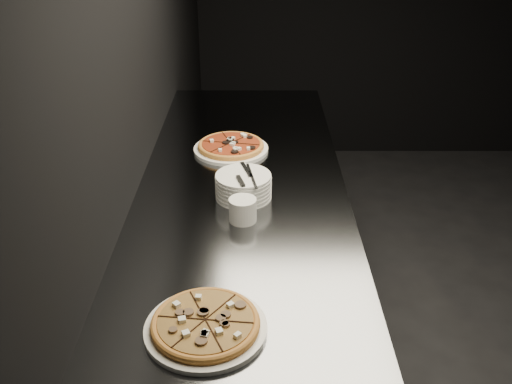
{
  "coord_description": "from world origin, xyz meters",
  "views": [
    {
      "loc": [
        -2.08,
        -1.67,
        1.86
      ],
      "look_at": [
        -2.08,
        -0.02,
        0.98
      ],
      "focal_mm": 40.0,
      "sensor_mm": 36.0,
      "label": 1
    }
  ],
  "objects_px": {
    "pizza_mushroom": "(206,325)",
    "plate_stack": "(243,186)",
    "counter": "(243,311)",
    "pizza_tomato": "(231,147)",
    "cutlery": "(245,176)",
    "ramekin": "(243,209)"
  },
  "relations": [
    {
      "from": "pizza_mushroom",
      "to": "plate_stack",
      "type": "xyz_separation_m",
      "value": [
        0.08,
        0.67,
        0.02
      ]
    },
    {
      "from": "counter",
      "to": "plate_stack",
      "type": "height_order",
      "value": "plate_stack"
    },
    {
      "from": "pizza_mushroom",
      "to": "pizza_tomato",
      "type": "relative_size",
      "value": 0.96
    },
    {
      "from": "pizza_mushroom",
      "to": "cutlery",
      "type": "height_order",
      "value": "cutlery"
    },
    {
      "from": "ramekin",
      "to": "pizza_mushroom",
      "type": "bearing_deg",
      "value": -98.57
    },
    {
      "from": "counter",
      "to": "cutlery",
      "type": "bearing_deg",
      "value": 69.18
    },
    {
      "from": "cutlery",
      "to": "pizza_tomato",
      "type": "bearing_deg",
      "value": 83.49
    },
    {
      "from": "pizza_tomato",
      "to": "ramekin",
      "type": "xyz_separation_m",
      "value": [
        0.06,
        -0.55,
        0.02
      ]
    },
    {
      "from": "pizza_mushroom",
      "to": "ramekin",
      "type": "bearing_deg",
      "value": 81.43
    },
    {
      "from": "pizza_tomato",
      "to": "ramekin",
      "type": "bearing_deg",
      "value": -83.74
    },
    {
      "from": "cutlery",
      "to": "ramekin",
      "type": "height_order",
      "value": "cutlery"
    },
    {
      "from": "pizza_mushroom",
      "to": "counter",
      "type": "bearing_deg",
      "value": 83.57
    },
    {
      "from": "counter",
      "to": "ramekin",
      "type": "bearing_deg",
      "value": -85.66
    },
    {
      "from": "counter",
      "to": "cutlery",
      "type": "relative_size",
      "value": 11.97
    },
    {
      "from": "plate_stack",
      "to": "ramekin",
      "type": "bearing_deg",
      "value": -89.56
    },
    {
      "from": "counter",
      "to": "pizza_tomato",
      "type": "distance_m",
      "value": 0.65
    },
    {
      "from": "pizza_tomato",
      "to": "plate_stack",
      "type": "relative_size",
      "value": 1.63
    },
    {
      "from": "pizza_mushroom",
      "to": "pizza_tomato",
      "type": "distance_m",
      "value": 1.06
    },
    {
      "from": "ramekin",
      "to": "plate_stack",
      "type": "bearing_deg",
      "value": 90.44
    },
    {
      "from": "pizza_mushroom",
      "to": "plate_stack",
      "type": "height_order",
      "value": "plate_stack"
    },
    {
      "from": "counter",
      "to": "pizza_mushroom",
      "type": "relative_size",
      "value": 8.22
    },
    {
      "from": "pizza_tomato",
      "to": "plate_stack",
      "type": "bearing_deg",
      "value": -81.44
    }
  ]
}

